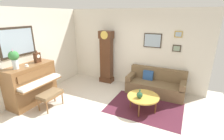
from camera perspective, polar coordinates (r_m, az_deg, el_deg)
ground_plane at (r=4.65m, az=-3.99°, el=-15.82°), size 6.40×6.00×0.10m
wall_left at (r=5.74m, az=-27.61°, el=4.82°), size 0.13×4.90×2.80m
wall_back at (r=6.13m, az=7.09°, el=7.56°), size 5.30×0.13×2.80m
area_rug at (r=5.00m, az=11.34°, el=-12.77°), size 2.10×1.50×0.01m
piano at (r=5.52m, az=-26.33°, el=-4.32°), size 0.87×1.44×1.19m
piano_bench at (r=5.06m, az=-20.89°, el=-8.12°), size 0.42×0.70×0.48m
grandfather_clock at (r=6.36m, az=-1.97°, el=4.06°), size 0.52×0.34×2.03m
couch at (r=5.80m, az=14.99°, el=-4.96°), size 1.90×0.80×0.84m
coffee_table at (r=4.67m, az=10.87°, el=-9.29°), size 0.88×0.88×0.45m
mantel_clock at (r=5.49m, az=-24.77°, el=4.19°), size 0.13×0.18×0.38m
flower_vase at (r=5.05m, az=-31.14°, el=3.72°), size 0.26×0.26×0.58m
teacup at (r=5.23m, az=-27.73°, el=1.38°), size 0.12×0.12×0.06m
green_jug at (r=4.50m, az=9.66°, el=-8.63°), size 0.17×0.17×0.24m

